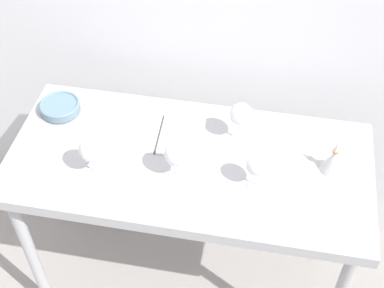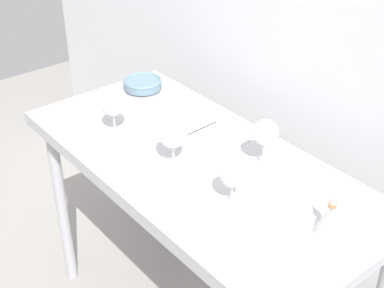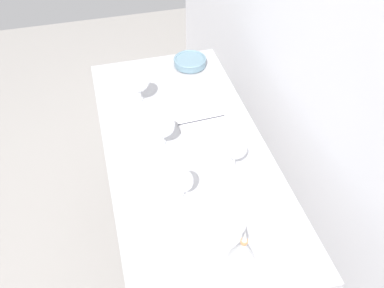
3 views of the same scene
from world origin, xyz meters
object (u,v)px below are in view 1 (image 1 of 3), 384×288
tasting_sheet_upper (277,152)px  tasting_bowl (60,107)px  wine_glass_near_left (91,151)px  open_notebook (159,134)px  wine_glass_near_center (177,154)px  wine_glass_near_right (257,166)px  decanter_funnel (333,161)px  wine_glass_far_right (241,115)px

tasting_sheet_upper → tasting_bowl: size_ratio=1.48×
wine_glass_near_left → open_notebook: 0.32m
wine_glass_near_center → tasting_sheet_upper: bearing=27.8°
wine_glass_near_right → decanter_funnel: wine_glass_near_right is taller
open_notebook → tasting_bowl: bearing=169.3°
wine_glass_far_right → tasting_sheet_upper: bearing=-15.7°
tasting_sheet_upper → wine_glass_near_right: bearing=-113.4°
open_notebook → tasting_bowl: tasting_bowl is taller
wine_glass_near_right → wine_glass_near_center: (-0.29, -0.01, 0.01)m
wine_glass_near_right → tasting_bowl: (-0.84, 0.25, -0.08)m
wine_glass_far_right → tasting_sheet_upper: wine_glass_far_right is taller
open_notebook → tasting_sheet_upper: size_ratio=1.48×
wine_glass_near_center → open_notebook: size_ratio=0.46×
decanter_funnel → tasting_sheet_upper: bearing=166.1°
open_notebook → decanter_funnel: 0.68m
wine_glass_near_right → wine_glass_near_left: wine_glass_near_left is taller
tasting_sheet_upper → decanter_funnel: 0.22m
wine_glass_near_left → open_notebook: wine_glass_near_left is taller
wine_glass_near_left → decanter_funnel: bearing=11.6°
wine_glass_near_center → wine_glass_far_right: 0.31m
wine_glass_far_right → wine_glass_near_left: 0.58m
open_notebook → decanter_funnel: size_ratio=2.48×
wine_glass_near_center → open_notebook: wine_glass_near_center is taller
wine_glass_near_left → tasting_sheet_upper: 0.71m
wine_glass_near_right → wine_glass_far_right: size_ratio=0.85×
tasting_bowl → open_notebook: bearing=-8.1°
decanter_funnel → wine_glass_near_right: bearing=-154.8°
wine_glass_far_right → decanter_funnel: 0.38m
wine_glass_near_right → tasting_sheet_upper: bearing=69.8°
wine_glass_near_center → wine_glass_near_left: size_ratio=1.00×
wine_glass_near_right → decanter_funnel: (0.27, 0.13, -0.06)m
open_notebook → decanter_funnel: (0.68, -0.06, 0.04)m
tasting_sheet_upper → wine_glass_near_left: bearing=-164.0°
wine_glass_far_right → decanter_funnel: size_ratio=1.22×
tasting_sheet_upper → tasting_bowl: bearing=172.6°
wine_glass_near_left → wine_glass_far_right: bearing=28.2°
tasting_sheet_upper → tasting_bowl: tasting_bowl is taller
open_notebook → tasting_bowl: 0.44m
wine_glass_far_right → tasting_bowl: bearing=178.1°
wine_glass_near_right → wine_glass_near_left: size_ratio=0.90×
open_notebook → wine_glass_near_right: bearing=-27.4°
wine_glass_near_left → tasting_bowl: 0.40m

